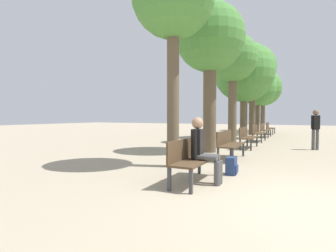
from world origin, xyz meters
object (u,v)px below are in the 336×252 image
(tree_row_4, at_px, (253,68))
(person_seated, at_px, (203,148))
(bench_row_4, at_px, (264,129))
(backpack, at_px, (232,166))
(tree_row_5, at_px, (258,88))
(pedestrian_near, at_px, (315,127))
(bench_row_3, at_px, (257,132))
(tree_row_0, at_px, (173,0))
(bench_row_2, at_px, (247,136))
(tree_row_2, at_px, (233,60))
(tree_row_3, at_px, (244,73))
(bench_row_0, at_px, (191,157))
(bench_row_1, at_px, (229,143))
(tree_row_1, at_px, (210,41))
(bench_row_5, at_px, (269,127))
(tree_row_6, at_px, (263,88))

(tree_row_4, height_order, person_seated, tree_row_4)
(bench_row_4, distance_m, backpack, 11.92)
(tree_row_5, distance_m, pedestrian_near, 11.41)
(bench_row_3, distance_m, tree_row_0, 9.33)
(tree_row_5, xyz_separation_m, pedestrian_near, (3.67, -10.45, -2.75))
(tree_row_0, bearing_deg, tree_row_5, 90.00)
(bench_row_2, relative_size, person_seated, 1.27)
(tree_row_2, distance_m, tree_row_4, 6.37)
(bench_row_4, relative_size, tree_row_3, 0.29)
(bench_row_3, bearing_deg, bench_row_0, -90.00)
(bench_row_1, height_order, tree_row_2, tree_row_2)
(bench_row_1, xyz_separation_m, tree_row_3, (-1.06, 8.25, 3.52))
(bench_row_3, bearing_deg, tree_row_5, 97.70)
(bench_row_3, bearing_deg, tree_row_2, -128.90)
(bench_row_1, bearing_deg, tree_row_1, 128.37)
(tree_row_5, height_order, pedestrian_near, tree_row_5)
(tree_row_5, bearing_deg, bench_row_0, -86.54)
(bench_row_0, bearing_deg, bench_row_4, 90.00)
(bench_row_0, bearing_deg, bench_row_1, 90.00)
(tree_row_5, relative_size, pedestrian_near, 3.17)
(tree_row_2, height_order, tree_row_5, tree_row_2)
(tree_row_0, height_order, tree_row_5, tree_row_0)
(bench_row_3, bearing_deg, bench_row_1, -90.00)
(bench_row_0, distance_m, bench_row_2, 6.47)
(tree_row_1, bearing_deg, person_seated, -74.00)
(bench_row_1, distance_m, tree_row_2, 6.45)
(backpack, bearing_deg, bench_row_5, 92.27)
(bench_row_3, relative_size, tree_row_3, 0.29)
(tree_row_2, distance_m, person_seated, 9.18)
(bench_row_2, xyz_separation_m, tree_row_2, (-1.06, 1.92, 3.73))
(tree_row_4, bearing_deg, tree_row_5, 90.00)
(bench_row_3, bearing_deg, tree_row_1, -101.68)
(tree_row_1, bearing_deg, bench_row_4, 82.78)
(tree_row_0, height_order, tree_row_4, tree_row_4)
(tree_row_4, xyz_separation_m, person_seated, (1.31, -14.72, -4.12))
(backpack, height_order, pedestrian_near, pedestrian_near)
(person_seated, bearing_deg, bench_row_0, -175.32)
(bench_row_1, bearing_deg, tree_row_2, 101.62)
(tree_row_5, relative_size, tree_row_6, 0.91)
(bench_row_1, xyz_separation_m, person_seated, (0.25, -3.22, 0.19))
(tree_row_2, bearing_deg, tree_row_3, 90.00)
(bench_row_3, bearing_deg, bench_row_4, 90.00)
(bench_row_2, height_order, tree_row_5, tree_row_5)
(bench_row_0, xyz_separation_m, bench_row_1, (0.00, 3.24, 0.00))
(bench_row_0, bearing_deg, bench_row_5, 90.00)
(bench_row_0, bearing_deg, pedestrian_near, 69.84)
(bench_row_5, xyz_separation_m, tree_row_5, (-1.06, 1.37, 3.16))
(bench_row_0, distance_m, bench_row_5, 16.18)
(tree_row_3, relative_size, tree_row_5, 1.14)
(tree_row_3, relative_size, tree_row_4, 0.90)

